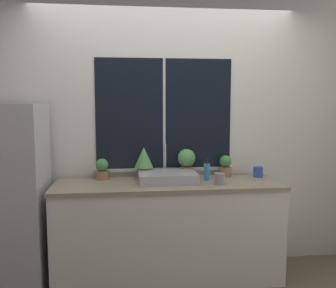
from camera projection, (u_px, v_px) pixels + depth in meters
wall_back at (164, 129)px, 3.65m from camera, size 8.00×0.09×2.70m
wall_right at (314, 123)px, 4.72m from camera, size 0.06×7.00×2.70m
counter at (168, 231)px, 3.40m from camera, size 2.03×0.60×0.89m
refrigerator at (6, 198)px, 3.17m from camera, size 0.65×0.63×1.60m
sink at (168, 177)px, 3.38m from camera, size 0.52×0.43×0.32m
potted_plant_far_left at (102, 169)px, 3.49m from camera, size 0.12×0.12×0.20m
potted_plant_center_left at (144, 161)px, 3.52m from camera, size 0.18×0.18×0.30m
potted_plant_center_right at (186, 161)px, 3.57m from camera, size 0.17×0.17×0.27m
potted_plant_far_right at (225, 166)px, 3.62m from camera, size 0.12×0.12×0.21m
soap_bottle at (207, 171)px, 3.45m from camera, size 0.06×0.06×0.20m
mug_blue at (258, 172)px, 3.61m from camera, size 0.09×0.09×0.10m
mug_grey at (219, 179)px, 3.28m from camera, size 0.10×0.10×0.10m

